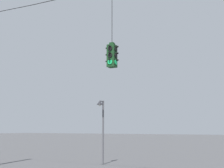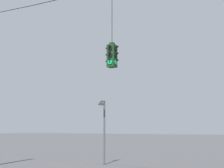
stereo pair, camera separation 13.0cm
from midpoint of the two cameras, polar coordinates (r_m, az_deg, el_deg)
name	(u,v)px [view 2 (the right image)]	position (r m, az deg, el deg)	size (l,w,h in m)	color
traffic_light_over_intersection	(112,55)	(11.83, 0.32, 5.86)	(0.58, 0.58, 3.64)	#143819
street_lamp	(103,118)	(18.66, -1.69, -6.96)	(0.42, 0.74, 4.17)	#515156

